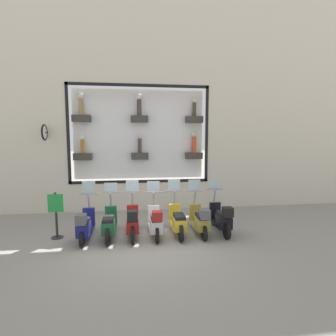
% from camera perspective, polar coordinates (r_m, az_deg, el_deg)
% --- Properties ---
extents(ground_plane, '(120.00, 120.00, 0.00)m').
position_cam_1_polar(ground_plane, '(8.17, -5.32, -15.37)').
color(ground_plane, gray).
extents(building_facade, '(1.23, 36.00, 9.30)m').
position_cam_1_polar(building_facade, '(11.32, -6.30, 15.04)').
color(building_facade, beige).
rests_on(building_facade, ground_plane).
extents(scooter_black_0, '(1.81, 0.61, 1.63)m').
position_cam_1_polar(scooter_black_0, '(8.68, 11.58, -10.77)').
color(scooter_black_0, black).
rests_on(scooter_black_0, ground_plane).
extents(scooter_olive_1, '(1.79, 0.61, 1.63)m').
position_cam_1_polar(scooter_olive_1, '(8.47, 7.01, -11.25)').
color(scooter_olive_1, black).
rests_on(scooter_olive_1, ground_plane).
extents(scooter_yellow_2, '(1.80, 0.60, 1.65)m').
position_cam_1_polar(scooter_yellow_2, '(8.40, 2.14, -11.53)').
color(scooter_yellow_2, black).
rests_on(scooter_yellow_2, ground_plane).
extents(scooter_white_3, '(1.79, 0.60, 1.61)m').
position_cam_1_polar(scooter_white_3, '(8.25, -2.70, -11.72)').
color(scooter_white_3, black).
rests_on(scooter_white_3, ground_plane).
extents(scooter_red_4, '(1.81, 0.60, 1.65)m').
position_cam_1_polar(scooter_red_4, '(8.23, -7.71, -11.63)').
color(scooter_red_4, black).
rests_on(scooter_red_4, ground_plane).
extents(scooter_green_5, '(1.80, 0.60, 1.58)m').
position_cam_1_polar(scooter_green_5, '(8.33, -12.65, -11.87)').
color(scooter_green_5, black).
rests_on(scooter_green_5, ground_plane).
extents(scooter_navy_6, '(1.79, 0.61, 1.66)m').
position_cam_1_polar(scooter_navy_6, '(8.35, -17.62, -11.80)').
color(scooter_navy_6, black).
rests_on(scooter_navy_6, ground_plane).
extents(shop_sign_post, '(0.36, 0.45, 1.42)m').
position_cam_1_polar(shop_sign_post, '(8.75, -23.17, -9.22)').
color(shop_sign_post, '#232326').
rests_on(shop_sign_post, ground_plane).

